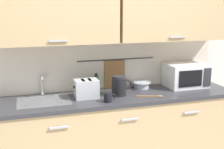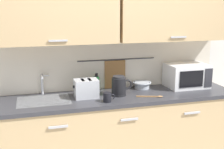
% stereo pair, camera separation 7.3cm
% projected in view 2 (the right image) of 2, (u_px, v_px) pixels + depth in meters
% --- Properties ---
extents(counter_unit, '(2.53, 0.64, 0.90)m').
position_uv_depth(counter_unit, '(119.00, 134.00, 3.24)').
color(counter_unit, tan).
rests_on(counter_unit, ground).
extents(back_wall_assembly, '(3.70, 0.41, 2.50)m').
position_uv_depth(back_wall_assembly, '(114.00, 34.00, 3.22)').
color(back_wall_assembly, silver).
rests_on(back_wall_assembly, ground).
extents(sink_faucet, '(0.09, 0.17, 0.22)m').
position_uv_depth(sink_faucet, '(42.00, 82.00, 3.12)').
color(sink_faucet, '#B2B5BA').
rests_on(sink_faucet, counter_unit).
extents(microwave, '(0.46, 0.35, 0.27)m').
position_uv_depth(microwave, '(187.00, 75.00, 3.43)').
color(microwave, white).
rests_on(microwave, counter_unit).
extents(electric_kettle, '(0.23, 0.16, 0.21)m').
position_uv_depth(electric_kettle, '(119.00, 86.00, 3.11)').
color(electric_kettle, black).
rests_on(electric_kettle, counter_unit).
extents(dish_soap_bottle, '(0.06, 0.06, 0.20)m').
position_uv_depth(dish_soap_bottle, '(97.00, 83.00, 3.28)').
color(dish_soap_bottle, green).
rests_on(dish_soap_bottle, counter_unit).
extents(mug_near_sink, '(0.12, 0.08, 0.09)m').
position_uv_depth(mug_near_sink, '(107.00, 97.00, 2.90)').
color(mug_near_sink, black).
rests_on(mug_near_sink, counter_unit).
extents(mixing_bowl, '(0.21, 0.21, 0.08)m').
position_uv_depth(mixing_bowl, '(142.00, 84.00, 3.39)').
color(mixing_bowl, '#A5ADB7').
rests_on(mixing_bowl, counter_unit).
extents(toaster, '(0.26, 0.17, 0.19)m').
position_uv_depth(toaster, '(86.00, 88.00, 3.03)').
color(toaster, '#B7BABF').
rests_on(toaster, counter_unit).
extents(wooden_spoon, '(0.27, 0.11, 0.01)m').
position_uv_depth(wooden_spoon, '(153.00, 96.00, 3.07)').
color(wooden_spoon, '#9E7042').
rests_on(wooden_spoon, counter_unit).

